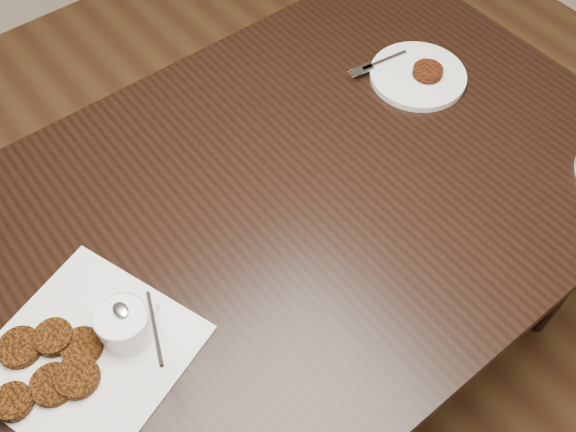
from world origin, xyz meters
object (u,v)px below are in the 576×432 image
at_px(napkin, 88,354).
at_px(plate_with_patty, 418,73).
at_px(sauce_ramekin, 120,314).
at_px(table, 288,291).

relative_size(napkin, plate_with_patty, 1.42).
distance_m(sauce_ramekin, plate_with_patty, 0.82).
relative_size(sauce_ramekin, plate_with_patty, 0.60).
bearing_deg(plate_with_patty, napkin, -171.68).
xyz_separation_m(table, napkin, (-0.45, -0.05, 0.38)).
bearing_deg(table, sauce_ramekin, -172.01).
xyz_separation_m(napkin, plate_with_patty, (0.88, 0.13, 0.01)).
height_order(napkin, plate_with_patty, plate_with_patty).
bearing_deg(sauce_ramekin, napkin, 174.61).
relative_size(napkin, sauce_ramekin, 2.38).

